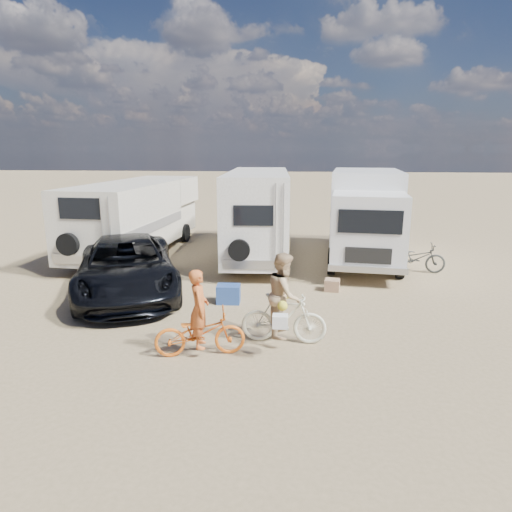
# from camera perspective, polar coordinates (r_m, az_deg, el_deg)

# --- Properties ---
(ground) EXTENTS (140.00, 140.00, 0.00)m
(ground) POSITION_cam_1_polar(r_m,az_deg,el_deg) (9.91, -4.10, -9.54)
(ground) COLOR #967F5A
(ground) RESTS_ON ground
(rv_main) EXTENTS (2.46, 7.09, 3.11)m
(rv_main) POSITION_cam_1_polar(r_m,az_deg,el_deg) (16.11, 0.27, 5.24)
(rv_main) COLOR white
(rv_main) RESTS_ON ground
(rv_left) EXTENTS (2.86, 7.81, 2.69)m
(rv_left) POSITION_cam_1_polar(r_m,az_deg,el_deg) (17.40, -14.93, 4.71)
(rv_left) COLOR beige
(rv_left) RESTS_ON ground
(box_truck) EXTENTS (2.96, 6.64, 3.13)m
(box_truck) POSITION_cam_1_polar(r_m,az_deg,el_deg) (15.96, 13.84, 4.81)
(box_truck) COLOR silver
(box_truck) RESTS_ON ground
(dark_suv) EXTENTS (4.41, 6.07, 1.53)m
(dark_suv) POSITION_cam_1_polar(r_m,az_deg,el_deg) (12.63, -16.22, -1.28)
(dark_suv) COLOR black
(dark_suv) RESTS_ON ground
(bike_man) EXTENTS (1.82, 1.00, 0.91)m
(bike_man) POSITION_cam_1_polar(r_m,az_deg,el_deg) (8.71, -7.19, -9.73)
(bike_man) COLOR #D05B14
(bike_man) RESTS_ON ground
(bike_woman) EXTENTS (1.76, 0.56, 1.04)m
(bike_woman) POSITION_cam_1_polar(r_m,az_deg,el_deg) (9.17, 3.56, -7.98)
(bike_woman) COLOR beige
(bike_woman) RESTS_ON ground
(rider_man) EXTENTS (0.49, 0.63, 1.53)m
(rider_man) POSITION_cam_1_polar(r_m,az_deg,el_deg) (8.60, -7.25, -7.82)
(rider_man) COLOR #C05A27
(rider_man) RESTS_ON ground
(rider_woman) EXTENTS (0.68, 0.86, 1.71)m
(rider_woman) POSITION_cam_1_polar(r_m,az_deg,el_deg) (9.05, 3.59, -6.01)
(rider_woman) COLOR tan
(rider_woman) RESTS_ON ground
(bike_parked) EXTENTS (1.85, 0.73, 0.95)m
(bike_parked) POSITION_cam_1_polar(r_m,az_deg,el_deg) (15.18, 19.78, -0.22)
(bike_parked) COLOR #2A2D2B
(bike_parked) RESTS_ON ground
(cooler) EXTENTS (0.61, 0.46, 0.48)m
(cooler) POSITION_cam_1_polar(r_m,az_deg,el_deg) (11.55, -3.54, -4.87)
(cooler) COLOR navy
(cooler) RESTS_ON ground
(crate) EXTENTS (0.46, 0.46, 0.32)m
(crate) POSITION_cam_1_polar(r_m,az_deg,el_deg) (12.70, 9.71, -3.68)
(crate) COLOR #987154
(crate) RESTS_ON ground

